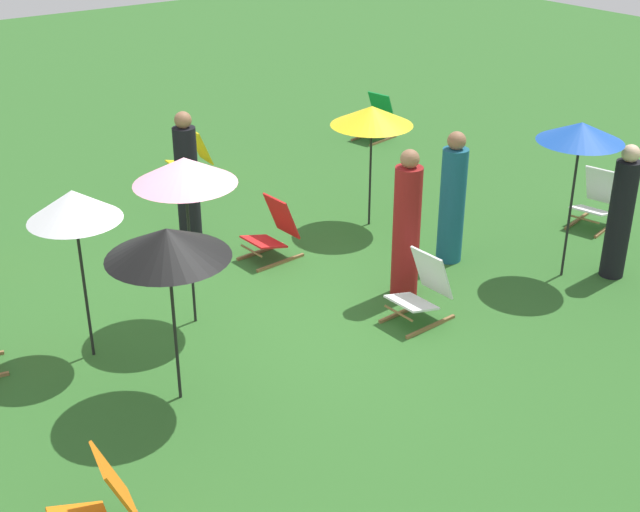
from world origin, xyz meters
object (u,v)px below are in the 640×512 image
umbrella_1 (73,206)px  person_3 (406,228)px  deckchair_8 (100,508)px  umbrella_2 (581,133)px  person_0 (452,201)px  umbrella_0 (372,116)px  umbrella_3 (185,171)px  person_1 (620,215)px  deckchair_5 (192,158)px  umbrella_4 (167,243)px  deckchair_2 (376,119)px  deckchair_7 (596,201)px  deckchair_6 (422,291)px  deckchair_4 (273,232)px  person_2 (187,180)px

umbrella_1 → person_3: 3.79m
deckchair_8 → umbrella_2: bearing=107.8°
umbrella_1 → person_0: size_ratio=1.08×
umbrella_0 → umbrella_2: umbrella_2 is taller
umbrella_3 → person_1: umbrella_3 is taller
person_3 → deckchair_5: bearing=27.1°
deckchair_8 → person_1: 7.09m
deckchair_5 → umbrella_2: bearing=23.8°
person_1 → person_3: 2.72m
umbrella_2 → umbrella_4: bearing=-95.5°
umbrella_3 → umbrella_1: bearing=-90.9°
deckchair_5 → deckchair_2: bearing=92.0°
person_3 → deckchair_8: bearing=135.5°
umbrella_1 → umbrella_3: (0.02, 1.22, 0.10)m
deckchair_2 → deckchair_7: bearing=-11.2°
person_1 → deckchair_8: bearing=151.5°
umbrella_2 → umbrella_3: umbrella_2 is taller
umbrella_1 → person_1: bearing=70.7°
deckchair_6 → person_3: bearing=154.1°
umbrella_0 → umbrella_1: umbrella_1 is taller
umbrella_0 → person_1: bearing=25.6°
deckchair_6 → umbrella_1: 3.90m
deckchair_5 → deckchair_8: (6.67, -4.43, 0.00)m
deckchair_6 → person_3: size_ratio=0.45×
person_1 → umbrella_3: bearing=123.5°
deckchair_4 → person_1: 4.35m
deckchair_8 → person_1: bearing=104.3°
deckchair_4 → umbrella_4: (2.09, -2.48, 1.31)m
umbrella_2 → umbrella_0: bearing=-160.4°
person_2 → deckchair_6: bearing=145.4°
deckchair_6 → umbrella_0: 3.00m
deckchair_2 → umbrella_0: (2.97, -2.59, 1.23)m
umbrella_0 → umbrella_4: 4.72m
deckchair_5 → deckchair_6: size_ratio=1.00×
deckchair_7 → umbrella_4: bearing=-101.5°
umbrella_3 → person_3: (0.92, 2.35, -0.95)m
person_2 → umbrella_3: bearing=101.3°
umbrella_1 → person_2: size_ratio=1.04×
umbrella_4 → umbrella_1: bearing=-163.0°
deckchair_8 → person_2: bearing=154.6°
deckchair_4 → deckchair_2: bearing=121.9°
umbrella_3 → umbrella_4: 1.50m
deckchair_5 → umbrella_0: (3.08, 1.17, 1.23)m
deckchair_2 → deckchair_8: bearing=-62.3°
deckchair_5 → person_3: 4.98m
deckchair_6 → umbrella_3: size_ratio=0.42×
umbrella_0 → umbrella_4: (2.19, -4.18, 0.08)m
deckchair_4 → deckchair_7: bearing=63.3°
person_0 → umbrella_2: bearing=-60.2°
deckchair_6 → umbrella_0: size_ratio=0.48×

